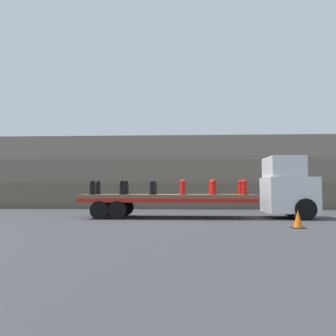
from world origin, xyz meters
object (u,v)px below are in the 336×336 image
fire_hydrant_black_near_2 (152,187)px  fire_hydrant_red_far_5 (241,187)px  fire_hydrant_black_near_1 (122,187)px  fire_hydrant_red_near_4 (214,187)px  fire_hydrant_red_near_3 (183,187)px  fire_hydrant_black_near_0 (92,187)px  fire_hydrant_black_far_0 (98,187)px  fire_hydrant_black_far_1 (126,187)px  fire_hydrant_black_far_2 (154,187)px  fire_hydrant_red_near_5 (245,187)px  fire_hydrant_red_far_3 (183,187)px  fire_hydrant_red_far_4 (212,187)px  truck_cab (289,188)px  traffic_cone (298,219)px  flatbed_trailer (158,199)px

fire_hydrant_black_near_2 → fire_hydrant_red_far_5: size_ratio=1.00×
fire_hydrant_black_near_1 → fire_hydrant_red_near_4: (4.82, 0.00, 0.00)m
fire_hydrant_red_near_3 → fire_hydrant_black_near_0: bearing=180.0°
fire_hydrant_black_far_0 → fire_hydrant_black_far_1: same height
fire_hydrant_black_near_1 → fire_hydrant_black_near_2: bearing=0.0°
fire_hydrant_black_far_2 → fire_hydrant_red_near_5: size_ratio=1.00×
fire_hydrant_black_near_2 → fire_hydrant_red_near_4: 3.21m
fire_hydrant_red_far_3 → fire_hydrant_red_far_4: bearing=0.0°
fire_hydrant_red_far_5 → fire_hydrant_black_near_0: bearing=-172.0°
fire_hydrant_red_near_5 → fire_hydrant_red_far_5: 1.13m
fire_hydrant_red_near_3 → fire_hydrant_red_near_5: size_ratio=1.00×
fire_hydrant_black_near_1 → fire_hydrant_black_far_1: size_ratio=1.00×
truck_cab → traffic_cone: 4.73m
fire_hydrant_black_far_0 → fire_hydrant_black_far_1: size_ratio=1.00×
fire_hydrant_black_far_1 → fire_hydrant_red_near_3: 3.41m
fire_hydrant_black_near_0 → fire_hydrant_red_far_5: same height
truck_cab → flatbed_trailer: 7.04m
traffic_cone → fire_hydrant_black_near_1: bearing=153.6°
fire_hydrant_black_far_1 → fire_hydrant_red_near_4: bearing=-13.2°
truck_cab → fire_hydrant_red_far_3: truck_cab is taller
traffic_cone → flatbed_trailer: bearing=143.2°
fire_hydrant_black_near_0 → fire_hydrant_black_far_2: (3.21, 1.13, 0.00)m
fire_hydrant_black_far_2 → fire_hydrant_red_near_4: (3.21, -1.13, 0.00)m
fire_hydrant_black_far_2 → fire_hydrant_black_near_2: bearing=-90.0°
fire_hydrant_black_far_0 → fire_hydrant_red_near_3: same height
fire_hydrant_black_far_0 → fire_hydrant_red_near_5: (8.03, -1.13, 0.00)m
fire_hydrant_red_far_3 → traffic_cone: bearing=-47.5°
truck_cab → traffic_cone: size_ratio=4.63×
fire_hydrant_red_far_4 → fire_hydrant_red_far_5: size_ratio=1.00×
fire_hydrant_black_far_1 → truck_cab: bearing=-3.6°
flatbed_trailer → fire_hydrant_black_near_2: fire_hydrant_black_near_2 is taller
fire_hydrant_red_near_5 → flatbed_trailer: bearing=172.9°
truck_cab → traffic_cone: (-1.09, -4.43, -1.25)m
fire_hydrant_black_far_1 → fire_hydrant_black_near_1: bearing=-90.0°
fire_hydrant_red_far_4 → traffic_cone: (2.98, -5.00, -1.28)m
fire_hydrant_black_near_0 → fire_hydrant_red_near_3: (4.82, 0.00, 0.00)m
fire_hydrant_black_far_1 → traffic_cone: (7.80, -5.00, -1.28)m
fire_hydrant_black_near_1 → fire_hydrant_red_near_5: 6.42m
fire_hydrant_black_near_1 → fire_hydrant_red_far_3: size_ratio=1.00×
fire_hydrant_black_far_1 → fire_hydrant_red_near_3: same height
fire_hydrant_black_far_0 → fire_hydrant_red_far_3: same height
fire_hydrant_black_near_2 → traffic_cone: (6.19, -3.87, -1.28)m
fire_hydrant_black_near_1 → fire_hydrant_red_far_4: 4.95m
fire_hydrant_black_near_0 → fire_hydrant_red_near_4: bearing=0.0°
truck_cab → fire_hydrant_red_far_3: (-5.68, 0.57, 0.04)m
fire_hydrant_black_near_2 → fire_hydrant_red_near_5: (4.82, 0.00, 0.00)m
fire_hydrant_black_far_0 → traffic_cone: (9.40, -5.00, -1.28)m
truck_cab → fire_hydrant_black_far_0: size_ratio=4.11×
fire_hydrant_black_near_1 → fire_hydrant_red_far_4: same height
fire_hydrant_black_far_2 → fire_hydrant_red_far_5: 4.82m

